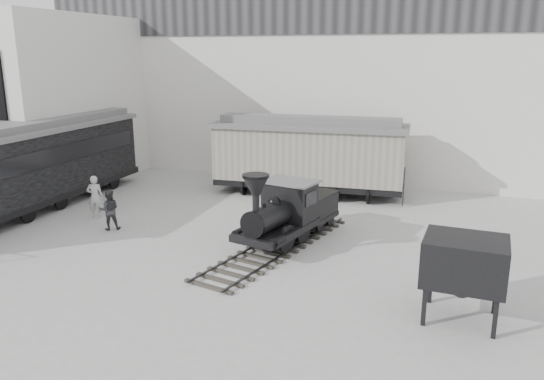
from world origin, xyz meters
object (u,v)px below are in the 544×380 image
at_px(visitor_a, 95,197).
at_px(visitor_b, 109,210).
at_px(boxcar, 309,154).
at_px(coal_hopper, 464,267).
at_px(passenger_coach, 29,166).
at_px(locomotive, 286,215).

height_order(visitor_a, visitor_b, visitor_a).
xyz_separation_m(visitor_a, visitor_b, (1.61, -1.23, -0.11)).
height_order(boxcar, coal_hopper, boxcar).
bearing_deg(visitor_b, passenger_coach, -44.88).
bearing_deg(visitor_b, locomotive, 154.46).
height_order(passenger_coach, coal_hopper, passenger_coach).
distance_m(visitor_a, coal_hopper, 15.92).
distance_m(boxcar, visitor_a, 10.51).
bearing_deg(locomotive, boxcar, 111.48).
xyz_separation_m(passenger_coach, visitor_b, (5.01, -1.18, -1.27)).
distance_m(locomotive, passenger_coach, 12.39).
height_order(locomotive, visitor_a, locomotive).
bearing_deg(coal_hopper, locomotive, 150.43).
distance_m(locomotive, coal_hopper, 7.54).
relative_size(boxcar, passenger_coach, 0.70).
height_order(boxcar, visitor_b, boxcar).
bearing_deg(visitor_a, boxcar, -163.48).
distance_m(boxcar, coal_hopper, 13.67).
bearing_deg(passenger_coach, locomotive, -2.14).
relative_size(visitor_a, coal_hopper, 0.81).
relative_size(passenger_coach, visitor_b, 8.54).
height_order(passenger_coach, visitor_b, passenger_coach).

